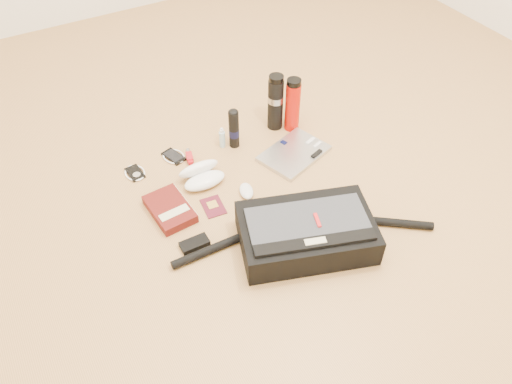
% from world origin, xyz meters
% --- Properties ---
extents(ground, '(4.00, 4.00, 0.00)m').
position_xyz_m(ground, '(0.00, 0.00, 0.00)').
color(ground, '#B5844B').
rests_on(ground, ground).
extents(messenger_bag, '(0.98, 0.46, 0.14)m').
position_xyz_m(messenger_bag, '(0.03, -0.25, 0.06)').
color(messenger_bag, black).
rests_on(messenger_bag, ground).
extents(laptop, '(0.35, 0.29, 0.03)m').
position_xyz_m(laptop, '(0.28, 0.21, 0.01)').
color(laptop, '#B2B2B4').
rests_on(laptop, ground).
extents(book, '(0.16, 0.23, 0.04)m').
position_xyz_m(book, '(-0.35, 0.16, 0.02)').
color(book, '#4D100D').
rests_on(book, ground).
extents(passport, '(0.09, 0.12, 0.01)m').
position_xyz_m(passport, '(-0.19, 0.10, 0.00)').
color(passport, '#4D101E').
rests_on(passport, ground).
extents(mouse, '(0.08, 0.11, 0.03)m').
position_xyz_m(mouse, '(-0.03, 0.10, 0.02)').
color(mouse, silver).
rests_on(mouse, ground).
extents(sunglasses_case, '(0.19, 0.15, 0.11)m').
position_xyz_m(sunglasses_case, '(-0.16, 0.26, 0.04)').
color(sunglasses_case, white).
rests_on(sunglasses_case, ground).
extents(ipod, '(0.09, 0.10, 0.01)m').
position_xyz_m(ipod, '(-0.40, 0.45, 0.01)').
color(ipod, black).
rests_on(ipod, ground).
extents(phone, '(0.11, 0.12, 0.01)m').
position_xyz_m(phone, '(-0.21, 0.47, 0.01)').
color(phone, black).
rests_on(phone, ground).
extents(inhaler, '(0.05, 0.10, 0.03)m').
position_xyz_m(inhaler, '(-0.15, 0.42, 0.01)').
color(inhaler, '#AD1820').
rests_on(inhaler, ground).
extents(spray_bottle, '(0.03, 0.03, 0.11)m').
position_xyz_m(spray_bottle, '(0.02, 0.43, 0.05)').
color(spray_bottle, '#A5CDDD').
rests_on(spray_bottle, ground).
extents(aerosol_can, '(0.06, 0.06, 0.20)m').
position_xyz_m(aerosol_can, '(0.07, 0.41, 0.10)').
color(aerosol_can, black).
rests_on(aerosol_can, ground).
extents(thermos_black, '(0.08, 0.08, 0.28)m').
position_xyz_m(thermos_black, '(0.31, 0.44, 0.14)').
color(thermos_black, black).
rests_on(thermos_black, ground).
extents(thermos_red, '(0.08, 0.08, 0.27)m').
position_xyz_m(thermos_red, '(0.37, 0.39, 0.13)').
color(thermos_red, '#B81005').
rests_on(thermos_red, ground).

